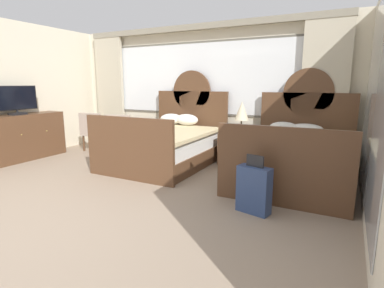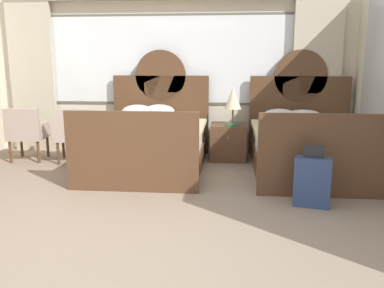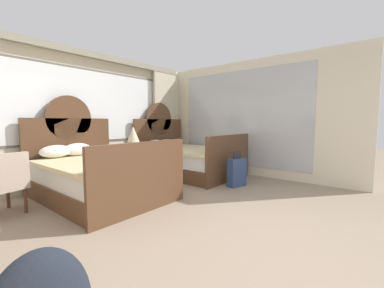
{
  "view_description": "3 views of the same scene",
  "coord_description": "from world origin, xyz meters",
  "px_view_note": "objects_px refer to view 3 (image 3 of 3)",
  "views": [
    {
      "loc": [
        2.83,
        -1.79,
        1.49
      ],
      "look_at": [
        0.87,
        2.01,
        0.64
      ],
      "focal_mm": 28.35,
      "sensor_mm": 36.0,
      "label": 1
    },
    {
      "loc": [
        1.01,
        -2.76,
        1.58
      ],
      "look_at": [
        0.58,
        1.88,
        0.6
      ],
      "focal_mm": 37.19,
      "sensor_mm": 36.0,
      "label": 2
    },
    {
      "loc": [
        -2.29,
        -0.8,
        1.27
      ],
      "look_at": [
        1.02,
        1.9,
        0.88
      ],
      "focal_mm": 22.97,
      "sensor_mm": 36.0,
      "label": 3
    }
  ],
  "objects_px": {
    "bed_near_mirror": "(188,159)",
    "armchair_by_window_left": "(0,181)",
    "table_lamp_on_nightstand": "(133,134)",
    "book_on_nightstand": "(138,153)",
    "suitcase_on_floor": "(237,172)",
    "bed_near_window": "(99,175)",
    "nightstand_between_beds": "(132,166)"
  },
  "relations": [
    {
      "from": "bed_near_window",
      "to": "nightstand_between_beds",
      "type": "xyz_separation_m",
      "value": [
        1.17,
        0.64,
        -0.09
      ]
    },
    {
      "from": "bed_near_mirror",
      "to": "armchair_by_window_left",
      "type": "xyz_separation_m",
      "value": [
        -3.6,
        0.25,
        0.12
      ]
    },
    {
      "from": "table_lamp_on_nightstand",
      "to": "suitcase_on_floor",
      "type": "distance_m",
      "value": 2.39
    },
    {
      "from": "table_lamp_on_nightstand",
      "to": "bed_near_window",
      "type": "bearing_deg",
      "value": -151.44
    },
    {
      "from": "bed_near_mirror",
      "to": "book_on_nightstand",
      "type": "relative_size",
      "value": 8.44
    },
    {
      "from": "bed_near_window",
      "to": "suitcase_on_floor",
      "type": "xyz_separation_m",
      "value": [
        2.09,
        -1.44,
        -0.09
      ]
    },
    {
      "from": "book_on_nightstand",
      "to": "armchair_by_window_left",
      "type": "relative_size",
      "value": 0.3
    },
    {
      "from": "table_lamp_on_nightstand",
      "to": "bed_near_mirror",
      "type": "bearing_deg",
      "value": -31.68
    },
    {
      "from": "bed_near_mirror",
      "to": "nightstand_between_beds",
      "type": "xyz_separation_m",
      "value": [
        -1.16,
        0.64,
        -0.08
      ]
    },
    {
      "from": "bed_near_window",
      "to": "armchair_by_window_left",
      "type": "bearing_deg",
      "value": 169.32
    },
    {
      "from": "bed_near_mirror",
      "to": "armchair_by_window_left",
      "type": "relative_size",
      "value": 2.55
    },
    {
      "from": "nightstand_between_beds",
      "to": "suitcase_on_floor",
      "type": "bearing_deg",
      "value": -66.06
    },
    {
      "from": "bed_near_window",
      "to": "suitcase_on_floor",
      "type": "height_order",
      "value": "bed_near_window"
    },
    {
      "from": "book_on_nightstand",
      "to": "table_lamp_on_nightstand",
      "type": "bearing_deg",
      "value": 89.29
    },
    {
      "from": "armchair_by_window_left",
      "to": "table_lamp_on_nightstand",
      "type": "bearing_deg",
      "value": 9.74
    },
    {
      "from": "bed_near_window",
      "to": "table_lamp_on_nightstand",
      "type": "relative_size",
      "value": 3.69
    },
    {
      "from": "bed_near_window",
      "to": "suitcase_on_floor",
      "type": "bearing_deg",
      "value": -34.59
    },
    {
      "from": "table_lamp_on_nightstand",
      "to": "armchair_by_window_left",
      "type": "bearing_deg",
      "value": -170.26
    },
    {
      "from": "bed_near_window",
      "to": "table_lamp_on_nightstand",
      "type": "distance_m",
      "value": 1.53
    },
    {
      "from": "bed_near_window",
      "to": "bed_near_mirror",
      "type": "relative_size",
      "value": 1.0
    },
    {
      "from": "bed_near_mirror",
      "to": "suitcase_on_floor",
      "type": "bearing_deg",
      "value": -99.23
    },
    {
      "from": "nightstand_between_beds",
      "to": "suitcase_on_floor",
      "type": "xyz_separation_m",
      "value": [
        0.92,
        -2.08,
        -0.01
      ]
    },
    {
      "from": "bed_near_mirror",
      "to": "book_on_nightstand",
      "type": "distance_m",
      "value": 1.24
    },
    {
      "from": "table_lamp_on_nightstand",
      "to": "armchair_by_window_left",
      "type": "relative_size",
      "value": 0.69
    },
    {
      "from": "armchair_by_window_left",
      "to": "suitcase_on_floor",
      "type": "height_order",
      "value": "armchair_by_window_left"
    },
    {
      "from": "suitcase_on_floor",
      "to": "bed_near_window",
      "type": "bearing_deg",
      "value": 145.41
    },
    {
      "from": "bed_near_mirror",
      "to": "book_on_nightstand",
      "type": "xyz_separation_m",
      "value": [
        -1.1,
        0.53,
        0.22
      ]
    },
    {
      "from": "armchair_by_window_left",
      "to": "book_on_nightstand",
      "type": "bearing_deg",
      "value": 6.49
    },
    {
      "from": "nightstand_between_beds",
      "to": "table_lamp_on_nightstand",
      "type": "bearing_deg",
      "value": 25.85
    },
    {
      "from": "nightstand_between_beds",
      "to": "bed_near_mirror",
      "type": "bearing_deg",
      "value": -29.11
    },
    {
      "from": "nightstand_between_beds",
      "to": "suitcase_on_floor",
      "type": "relative_size",
      "value": 0.86
    },
    {
      "from": "bed_near_window",
      "to": "table_lamp_on_nightstand",
      "type": "height_order",
      "value": "bed_near_window"
    }
  ]
}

